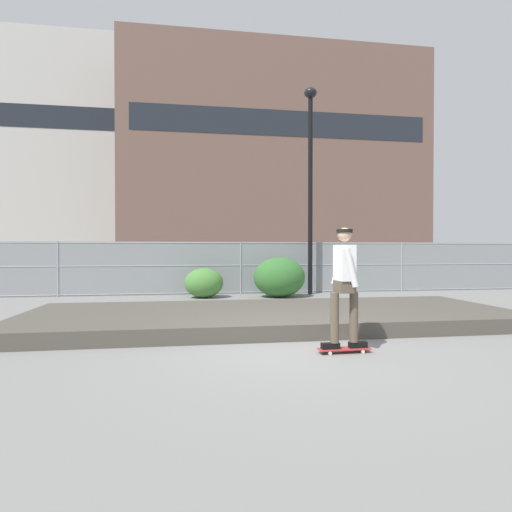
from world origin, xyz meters
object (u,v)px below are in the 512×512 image
at_px(skateboard, 344,349).
at_px(shrub_center, 279,277).
at_px(street_lamp, 310,167).
at_px(parked_car_near, 173,268).
at_px(skater, 344,279).
at_px(shrub_left, 204,283).

distance_m(skateboard, shrub_center, 7.32).
bearing_deg(street_lamp, parked_car_near, 149.68).
bearing_deg(street_lamp, skater, -102.72).
xyz_separation_m(street_lamp, shrub_center, (-1.27, -0.74, -3.82)).
bearing_deg(shrub_left, shrub_center, -4.34).
bearing_deg(shrub_center, skater, -94.24).
distance_m(skateboard, shrub_left, 7.73).
bearing_deg(skateboard, shrub_center, 85.76).
xyz_separation_m(parked_car_near, shrub_center, (3.63, -3.61, -0.17)).
xyz_separation_m(skateboard, shrub_center, (0.54, 7.28, 0.61)).
distance_m(skater, shrub_left, 7.74).
bearing_deg(parked_car_near, shrub_center, -44.81).
bearing_deg(parked_car_near, street_lamp, -30.32).
bearing_deg(skateboard, street_lamp, 77.28).
relative_size(parked_car_near, shrub_left, 3.52).
xyz_separation_m(skateboard, shrub_left, (-1.94, 7.47, 0.43)).
height_order(skateboard, shrub_center, shrub_center).
bearing_deg(shrub_left, skater, -75.46).
relative_size(street_lamp, shrub_center, 4.24).
height_order(skater, shrub_left, skater).
xyz_separation_m(skateboard, parked_car_near, (-3.10, 10.89, 0.78)).
bearing_deg(shrub_center, shrub_left, 175.66).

